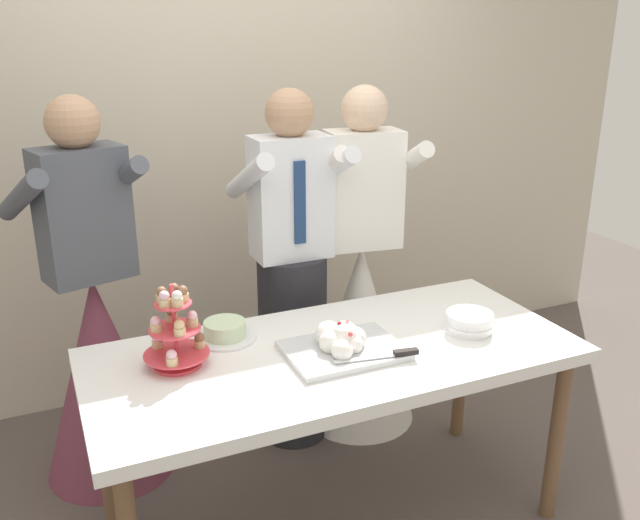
# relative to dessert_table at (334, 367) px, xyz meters

# --- Properties ---
(rear_wall) EXTENTS (5.20, 0.10, 2.90)m
(rear_wall) POSITION_rel_dessert_table_xyz_m (0.00, 1.41, 0.75)
(rear_wall) COLOR beige
(rear_wall) RESTS_ON ground_plane
(dessert_table) EXTENTS (1.80, 0.80, 0.78)m
(dessert_table) POSITION_rel_dessert_table_xyz_m (0.00, 0.00, 0.00)
(dessert_table) COLOR white
(dessert_table) RESTS_ON ground_plane
(cupcake_stand) EXTENTS (0.23, 0.23, 0.31)m
(cupcake_stand) POSITION_rel_dessert_table_xyz_m (-0.56, 0.11, 0.21)
(cupcake_stand) COLOR #D83F4C
(cupcake_stand) RESTS_ON dessert_table
(main_cake_tray) EXTENTS (0.43, 0.31, 0.13)m
(main_cake_tray) POSITION_rel_dessert_table_xyz_m (0.01, -0.04, 0.12)
(main_cake_tray) COLOR silver
(main_cake_tray) RESTS_ON dessert_table
(plate_stack) EXTENTS (0.19, 0.19, 0.08)m
(plate_stack) POSITION_rel_dessert_table_xyz_m (0.55, -0.07, 0.11)
(plate_stack) COLOR white
(plate_stack) RESTS_ON dessert_table
(round_cake) EXTENTS (0.24, 0.24, 0.07)m
(round_cake) POSITION_rel_dessert_table_xyz_m (-0.34, 0.25, 0.10)
(round_cake) COLOR white
(round_cake) RESTS_ON dessert_table
(person_groom) EXTENTS (0.46, 0.49, 1.66)m
(person_groom) POSITION_rel_dessert_table_xyz_m (0.09, 0.66, 0.05)
(person_groom) COLOR #232328
(person_groom) RESTS_ON ground_plane
(person_bride) EXTENTS (0.56, 0.56, 1.66)m
(person_bride) POSITION_rel_dessert_table_xyz_m (0.45, 0.67, -0.12)
(person_bride) COLOR white
(person_bride) RESTS_ON ground_plane
(person_guest) EXTENTS (0.60, 0.59, 1.66)m
(person_guest) POSITION_rel_dessert_table_xyz_m (-0.77, 0.74, -0.12)
(person_guest) COLOR brown
(person_guest) RESTS_ON ground_plane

